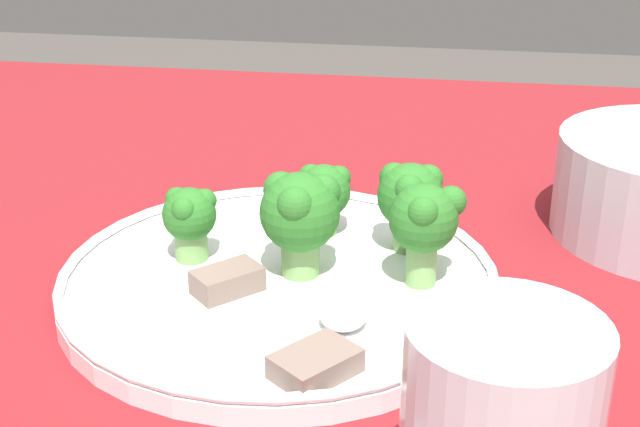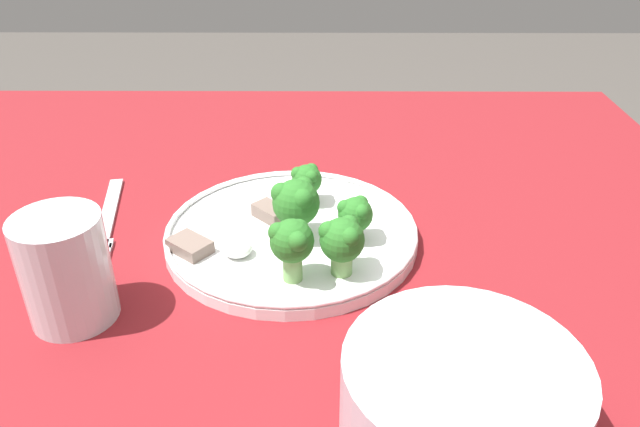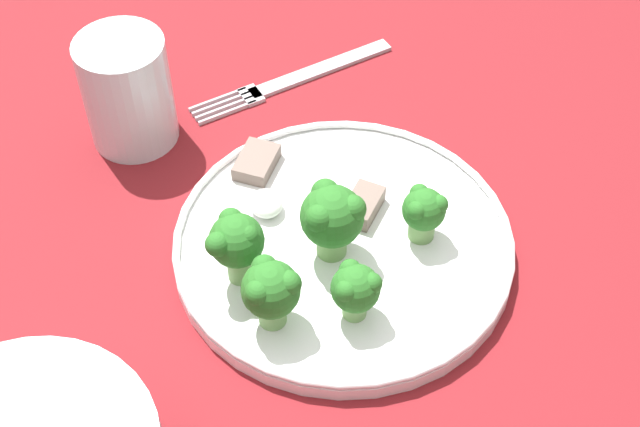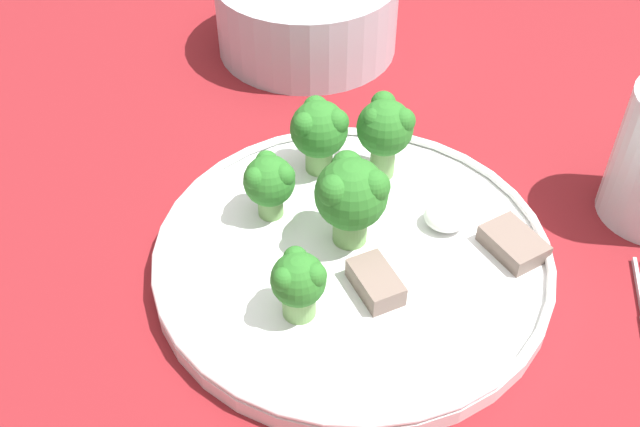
% 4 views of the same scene
% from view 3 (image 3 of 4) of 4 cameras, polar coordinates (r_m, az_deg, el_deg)
% --- Properties ---
extents(table, '(1.11, 1.10, 0.78)m').
position_cam_3_polar(table, '(0.79, -5.71, -6.06)').
color(table, maroon).
rests_on(table, ground_plane).
extents(dinner_plate, '(0.26, 0.26, 0.02)m').
position_cam_3_polar(dinner_plate, '(0.68, 1.50, -1.94)').
color(dinner_plate, white).
rests_on(dinner_plate, table).
extents(fork, '(0.05, 0.20, 0.00)m').
position_cam_3_polar(fork, '(0.83, -1.57, 8.61)').
color(fork, '#B2B2B7').
rests_on(fork, table).
extents(drinking_glass, '(0.07, 0.07, 0.10)m').
position_cam_3_polar(drinking_glass, '(0.77, -12.15, 7.34)').
color(drinking_glass, silver).
rests_on(drinking_glass, table).
extents(broccoli_floret_near_rim_left, '(0.03, 0.03, 0.05)m').
position_cam_3_polar(broccoli_floret_near_rim_left, '(0.67, 6.66, 0.17)').
color(broccoli_floret_near_rim_left, '#709E56').
rests_on(broccoli_floret_near_rim_left, dinner_plate).
extents(broccoli_floret_center_left, '(0.04, 0.04, 0.06)m').
position_cam_3_polar(broccoli_floret_center_left, '(0.63, -5.74, -1.90)').
color(broccoli_floret_center_left, '#709E56').
rests_on(broccoli_floret_center_left, dinner_plate).
extents(broccoli_floret_back_left, '(0.04, 0.04, 0.05)m').
position_cam_3_polar(broccoli_floret_back_left, '(0.62, 2.29, -4.82)').
color(broccoli_floret_back_left, '#709E56').
rests_on(broccoli_floret_back_left, dinner_plate).
extents(broccoli_floret_front_left, '(0.04, 0.04, 0.06)m').
position_cam_3_polar(broccoli_floret_front_left, '(0.61, -3.17, -4.90)').
color(broccoli_floret_front_left, '#709E56').
rests_on(broccoli_floret_front_left, dinner_plate).
extents(broccoli_floret_center_back, '(0.05, 0.05, 0.06)m').
position_cam_3_polar(broccoli_floret_center_back, '(0.65, 0.78, -0.20)').
color(broccoli_floret_center_back, '#709E56').
rests_on(broccoli_floret_center_back, dinner_plate).
extents(meat_slice_front_slice, '(0.05, 0.05, 0.01)m').
position_cam_3_polar(meat_slice_front_slice, '(0.73, -4.08, 3.30)').
color(meat_slice_front_slice, '#756056').
rests_on(meat_slice_front_slice, dinner_plate).
extents(meat_slice_middle_slice, '(0.04, 0.04, 0.01)m').
position_cam_3_polar(meat_slice_middle_slice, '(0.70, 2.77, 0.54)').
color(meat_slice_middle_slice, '#756056').
rests_on(meat_slice_middle_slice, dinner_plate).
extents(sauce_dollop, '(0.03, 0.03, 0.02)m').
position_cam_3_polar(sauce_dollop, '(0.69, -3.37, 0.38)').
color(sauce_dollop, white).
rests_on(sauce_dollop, dinner_plate).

